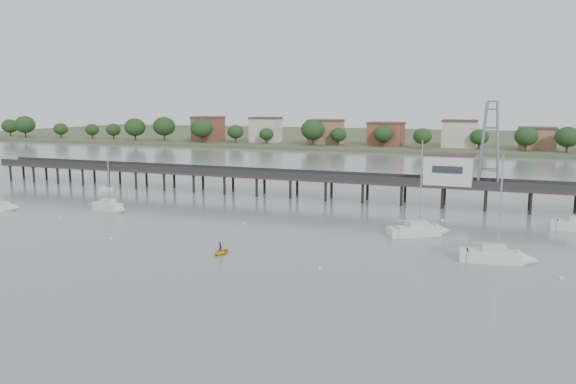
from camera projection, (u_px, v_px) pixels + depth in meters
name	position (u px, v px, depth m)	size (l,w,h in m)	color
ground_plane	(101.00, 302.00, 51.14)	(500.00, 500.00, 0.00)	gray
pier	(311.00, 178.00, 105.89)	(150.00, 5.00, 5.50)	#2D2823
pier_building	(449.00, 169.00, 96.62)	(8.40, 5.40, 5.30)	silver
lattice_tower	(490.00, 144.00, 93.63)	(3.20, 3.20, 15.50)	slate
sailboat_b	(112.00, 207.00, 93.65)	(6.93, 3.20, 11.19)	silver
sailboat_d	(505.00, 257.00, 63.40)	(8.08, 3.35, 13.00)	silver
sailboat_c	(425.00, 231.00, 76.70)	(8.19, 6.68, 13.68)	silver
white_tender	(107.00, 189.00, 115.07)	(3.46, 2.36, 1.24)	silver
yellow_dinghy	(220.00, 254.00, 67.28)	(1.96, 0.57, 2.75)	yellow
dinghy_occupant	(220.00, 254.00, 67.28)	(0.45, 1.23, 0.29)	black
mooring_buoys	(275.00, 237.00, 75.25)	(71.29, 31.51, 0.39)	beige
far_shore	(430.00, 138.00, 271.86)	(500.00, 170.00, 10.40)	#475133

